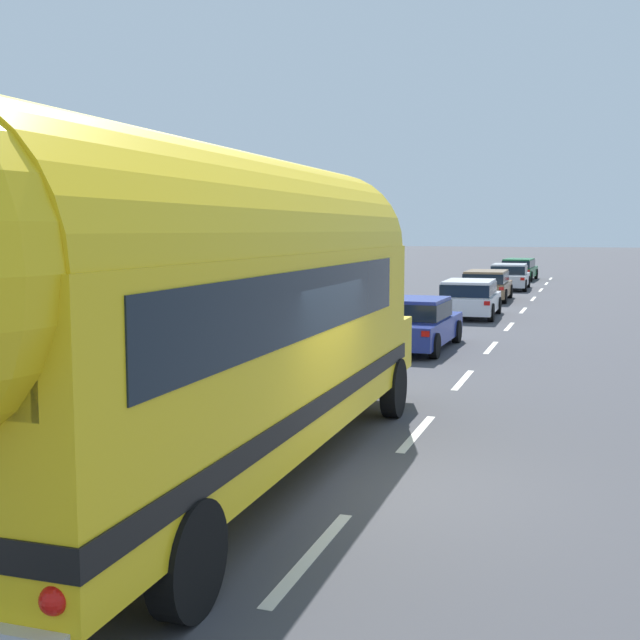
% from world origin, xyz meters
% --- Properties ---
extents(ground_plane, '(300.00, 300.00, 0.00)m').
position_xyz_m(ground_plane, '(0.00, 0.00, 0.00)').
color(ground_plane, '#424247').
extents(lane_markings, '(3.62, 80.00, 0.01)m').
position_xyz_m(lane_markings, '(-2.45, 13.15, 0.00)').
color(lane_markings, silver).
rests_on(lane_markings, ground).
extents(painted_bus, '(2.70, 12.15, 4.12)m').
position_xyz_m(painted_bus, '(-1.73, -0.99, 2.30)').
color(painted_bus, yellow).
rests_on(painted_bus, ground).
extents(car_lead, '(2.04, 4.51, 1.37)m').
position_xyz_m(car_lead, '(-1.96, 11.75, 0.74)').
color(car_lead, navy).
rests_on(car_lead, ground).
extents(car_second, '(2.05, 4.31, 1.37)m').
position_xyz_m(car_second, '(-1.66, 20.19, 0.78)').
color(car_second, white).
rests_on(car_second, ground).
extents(car_third, '(2.06, 4.50, 1.37)m').
position_xyz_m(car_third, '(-1.94, 27.53, 0.79)').
color(car_third, olive).
rests_on(car_third, ground).
extents(car_fourth, '(2.09, 4.77, 1.37)m').
position_xyz_m(car_fourth, '(-1.66, 35.12, 0.75)').
color(car_fourth, silver).
rests_on(car_fourth, ground).
extents(car_fifth, '(2.08, 4.83, 1.37)m').
position_xyz_m(car_fifth, '(-1.85, 43.64, 0.79)').
color(car_fifth, '#196633').
rests_on(car_fifth, ground).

